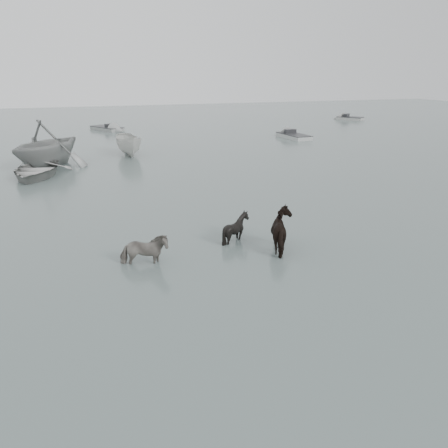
% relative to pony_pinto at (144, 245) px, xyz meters
% --- Properties ---
extents(ground, '(140.00, 140.00, 0.00)m').
position_rel_pony_pinto_xyz_m(ground, '(3.11, 0.24, -0.69)').
color(ground, '#52615E').
rests_on(ground, ground).
extents(pony_pinto, '(1.74, 1.04, 1.37)m').
position_rel_pony_pinto_xyz_m(pony_pinto, '(0.00, 0.00, 0.00)').
color(pony_pinto, black).
rests_on(pony_pinto, ground).
extents(pony_dark, '(1.51, 1.72, 1.61)m').
position_rel_pony_pinto_xyz_m(pony_dark, '(5.03, -0.24, 0.12)').
color(pony_dark, black).
rests_on(pony_dark, ground).
extents(pony_black, '(1.38, 1.28, 1.33)m').
position_rel_pony_pinto_xyz_m(pony_black, '(3.63, 1.11, -0.02)').
color(pony_black, black).
rests_on(pony_black, ground).
extents(rowboat_lead, '(4.63, 5.72, 1.05)m').
position_rel_pony_pinto_xyz_m(rowboat_lead, '(-4.26, 14.87, -0.16)').
color(rowboat_lead, '#A2A29E').
rests_on(rowboat_lead, ground).
extents(rowboat_trail, '(7.90, 8.04, 3.21)m').
position_rel_pony_pinto_xyz_m(rowboat_trail, '(-3.61, 18.09, 0.92)').
color(rowboat_trail, '#9A9D9A').
rests_on(rowboat_trail, ground).
extents(boat_small, '(1.91, 4.55, 1.72)m').
position_rel_pony_pinto_xyz_m(boat_small, '(2.02, 20.18, 0.18)').
color(boat_small, silver).
rests_on(boat_small, ground).
extents(skiff_port, '(2.07, 5.76, 0.75)m').
position_rel_pony_pinto_xyz_m(skiff_port, '(17.95, 24.19, -0.31)').
color(skiff_port, '#B0B3B0').
rests_on(skiff_port, ground).
extents(skiff_mid, '(4.19, 5.80, 0.75)m').
position_rel_pony_pinto_xyz_m(skiff_mid, '(1.54, 35.79, -0.31)').
color(skiff_mid, gray).
rests_on(skiff_mid, ground).
extents(skiff_star, '(4.00, 4.53, 0.75)m').
position_rel_pony_pinto_xyz_m(skiff_star, '(32.41, 36.40, -0.31)').
color(skiff_star, '#A9A9A5').
rests_on(skiff_star, ground).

